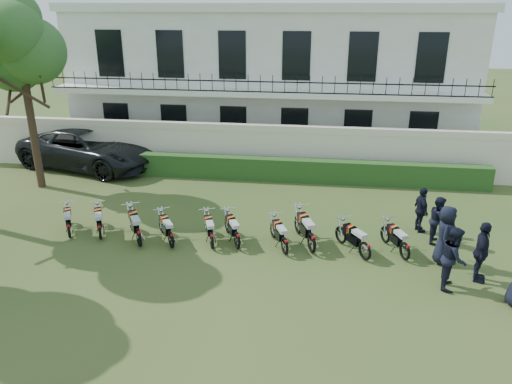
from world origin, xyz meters
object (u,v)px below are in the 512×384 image
Objects in this scene: motorcycle_1 at (100,228)px; officer_2 at (481,252)px; officer_5 at (421,210)px; motorcycle_5 at (237,236)px; motorcycle_0 at (68,227)px; motorcycle_2 at (139,233)px; motorcycle_3 at (171,236)px; officer_3 at (445,235)px; motorcycle_6 at (285,242)px; motorcycle_9 at (405,247)px; suv at (89,148)px; officer_4 at (439,220)px; officer_1 at (454,258)px; motorcycle_4 at (212,237)px; tree_west_near at (20,44)px; motorcycle_8 at (365,247)px; motorcycle_7 at (312,238)px.

officer_2 reaches higher than motorcycle_1.
motorcycle_5 is at bearing 96.54° from officer_5.
motorcycle_0 is 2.57m from motorcycle_2.
officer_3 is (8.44, 0.25, 0.47)m from motorcycle_3.
motorcycle_9 is at bearing -20.89° from motorcycle_6.
suv is at bearing 113.34° from motorcycle_5.
motorcycle_6 is 5.64m from officer_2.
officer_4 is (0.09, 1.41, -0.13)m from officer_3.
officer_4 is (11.06, 1.37, 0.35)m from motorcycle_1.
officer_1 reaches higher than motorcycle_1.
officer_5 reaches higher than motorcycle_0.
motorcycle_4 is at bearing 161.77° from motorcycle_5.
officer_2 reaches higher than motorcycle_3.
tree_west_near reaches higher than motorcycle_1.
motorcycle_6 is at bearing -27.76° from motorcycle_1.
motorcycle_6 is at bearing -30.58° from motorcycle_3.
motorcycle_2 reaches higher than motorcycle_8.
motorcycle_3 is at bearing 112.92° from officer_4.
motorcycle_4 is 1.05× the size of motorcycle_8.
motorcycle_2 is 0.94× the size of officer_3.
motorcycle_7 reaches higher than motorcycle_2.
suv is 17.62m from officer_2.
motorcycle_4 is at bearing -25.52° from motorcycle_3.
officer_1 is 1.43m from officer_3.
motorcycle_9 is 1.05× the size of officer_5.
officer_1 is 3.59m from officer_5.
officer_5 reaches higher than motorcycle_5.
motorcycle_6 is 0.86m from motorcycle_7.
tree_west_near is at bearing 133.24° from motorcycle_6.
officer_2 is 1.13× the size of officer_5.
officer_1 is (11.97, -1.43, 0.47)m from motorcycle_0.
motorcycle_1 is 0.97× the size of motorcycle_9.
officer_3 is at bearing -21.12° from motorcycle_7.
officer_4 is at bearing -96.98° from suv.
motorcycle_7 is at bearing 82.46° from officer_1.
officer_4 is at bearing -20.85° from motorcycle_2.
officer_1 is at bearing -62.00° from motorcycle_8.
motorcycle_4 is 1.01× the size of motorcycle_6.
motorcycle_7 is 13.05m from suv.
motorcycle_5 is 1.55m from motorcycle_6.
motorcycle_3 is 0.99× the size of officer_4.
suv reaches higher than motorcycle_1.
motorcycle_4 is (8.48, -4.68, -5.45)m from tree_west_near.
motorcycle_4 is 7.16m from officer_3.
motorcycle_8 is at bearing -28.09° from motorcycle_5.
suv is 16.49m from officer_3.
motorcycle_8 is (2.46, -0.04, 0.02)m from motorcycle_6.
motorcycle_9 is at bearing -30.09° from motorcycle_3.
suv is (0.89, 2.84, -4.95)m from tree_west_near.
officer_1 is 1.13× the size of officer_4.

